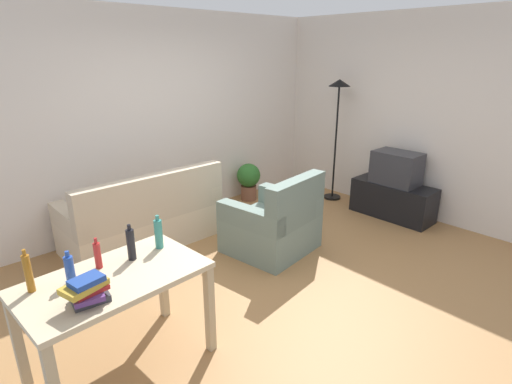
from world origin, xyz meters
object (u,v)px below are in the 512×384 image
object	(u,v)px
bottle_tall	(159,234)
tv	(397,168)
book_stack	(88,291)
bottle_red	(98,255)
bottle_blue	(70,269)
desk	(115,290)
tv_stand	(393,200)
bottle_dark	(131,244)
bottle_amber	(28,273)
armchair	(275,225)
couch	(145,220)
torchiere_lamp	(338,107)
potted_plant	(249,179)

from	to	relation	value
bottle_tall	tv	bearing A→B (deg)	-0.19
book_stack	bottle_red	bearing A→B (deg)	59.68
bottle_blue	tv	bearing A→B (deg)	0.50
tv	desk	xyz separation A→B (m)	(-4.04, -0.14, -0.05)
tv_stand	bottle_dark	size ratio (longest dim) A/B	4.05
bottle_amber	bottle_tall	xyz separation A→B (m)	(0.90, -0.02, -0.01)
bottle_dark	bottle_red	bearing A→B (deg)	168.84
bottle_amber	book_stack	xyz separation A→B (m)	(0.22, -0.37, -0.05)
armchair	bottle_dark	size ratio (longest dim) A/B	3.68
couch	bottle_tall	world-z (taller)	bottle_tall
tv_stand	armchair	distance (m)	1.97
desk	bottle_red	xyz separation A→B (m)	(-0.02, 0.17, 0.21)
armchair	bottle_amber	size ratio (longest dim) A/B	3.45
couch	bottle_amber	xyz separation A→B (m)	(-1.56, -1.53, 0.58)
tv_stand	bottle_red	size ratio (longest dim) A/B	4.85
couch	desk	world-z (taller)	couch
torchiere_lamp	desk	distance (m)	4.27
bottle_blue	desk	bearing A→B (deg)	-24.30
tv	bottle_tall	xyz separation A→B (m)	(-3.60, 0.01, 0.18)
bottle_amber	bottle_blue	world-z (taller)	bottle_amber
bottle_amber	book_stack	bearing A→B (deg)	-59.89
couch	book_stack	size ratio (longest dim) A/B	6.31
bottle_amber	bottle_red	distance (m)	0.43
tv	torchiere_lamp	xyz separation A→B (m)	(-0.00, 1.02, 0.71)
couch	bottle_red	xyz separation A→B (m)	(-1.13, -1.53, 0.55)
tv	potted_plant	distance (m)	2.16
tv_stand	potted_plant	xyz separation A→B (m)	(-1.00, 1.87, 0.09)
potted_plant	bottle_dark	bearing A→B (deg)	-146.30
bottle_tall	book_stack	distance (m)	0.77
bottle_tall	armchair	bearing A→B (deg)	13.12
tv	bottle_red	bearing A→B (deg)	89.58
desk	bottle_dark	distance (m)	0.33
bottle_amber	bottle_tall	world-z (taller)	bottle_amber
bottle_amber	book_stack	world-z (taller)	bottle_amber
couch	armchair	size ratio (longest dim) A/B	1.77
couch	book_stack	bearing A→B (deg)	54.68
bottle_dark	book_stack	world-z (taller)	bottle_dark
couch	bottle_red	distance (m)	1.98
potted_plant	bottle_amber	world-z (taller)	bottle_amber
couch	bottle_dark	world-z (taller)	bottle_dark
couch	armchair	distance (m)	1.53
tv_stand	potted_plant	bearing A→B (deg)	28.11
couch	bottle_amber	bearing A→B (deg)	44.40
bottle_blue	bottle_amber	bearing A→B (deg)	162.60
couch	potted_plant	size ratio (longest dim) A/B	3.10
armchair	bottle_dark	distance (m)	2.03
armchair	bottle_dark	xyz separation A→B (m)	(-1.90, -0.41, 0.56)
bottle_red	torchiere_lamp	bearing A→B (deg)	13.69
desk	bottle_amber	xyz separation A→B (m)	(-0.45, 0.17, 0.24)
potted_plant	bottle_amber	bearing A→B (deg)	-152.17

